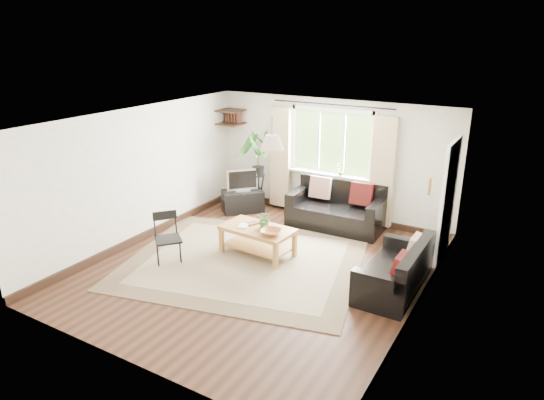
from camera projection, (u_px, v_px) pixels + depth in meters
The scene contains 24 objects.
floor at pixel (259, 268), 7.82m from camera, with size 5.50×5.50×0.00m, color black.
ceiling at pixel (258, 120), 7.02m from camera, with size 5.50×5.50×0.00m, color white.
wall_back at pixel (331, 159), 9.66m from camera, with size 5.00×0.02×2.40m, color beige.
wall_front at pixel (123, 270), 5.18m from camera, with size 5.00×0.02×2.40m, color beige.
wall_left at pixel (140, 175), 8.61m from camera, with size 0.02×5.50×2.40m, color beige.
wall_right at pixel (424, 230), 6.23m from camera, with size 0.02×5.50×2.40m, color beige.
rug at pixel (244, 261), 8.04m from camera, with size 3.75×3.21×0.02m, color beige.
window at pixel (331, 143), 9.51m from camera, with size 2.50×0.16×2.16m, color white, non-canonical shape.
door at pixel (447, 206), 7.69m from camera, with size 0.06×0.96×2.06m, color silver.
corner_shelf at pixel (231, 117), 10.30m from camera, with size 0.50×0.50×0.34m, color black, non-canonical shape.
pendant_lamp at pixel (272, 139), 7.47m from camera, with size 0.36×0.36×0.54m, color beige, non-canonical shape.
wall_sconce at pixel (428, 183), 6.33m from camera, with size 0.12×0.12×0.28m, color beige, non-canonical shape.
sofa_back at pixel (336, 207), 9.33m from camera, with size 1.80×0.90×0.85m, color black, non-canonical shape.
sofa_right at pixel (394, 268), 7.05m from camera, with size 0.77×1.53×0.72m, color black, non-canonical shape.
coffee_table at pixel (258, 241), 8.22m from camera, with size 1.22×0.67×0.50m, color #976331, non-canonical shape.
table_plant at pixel (265, 219), 8.07m from camera, with size 0.28×0.24×0.31m, color #3A6B2B.
bowl at pixel (271, 232), 7.85m from camera, with size 0.34×0.34×0.08m, color #9B5A35.
book_a at pixel (239, 225), 8.21m from camera, with size 0.16×0.22×0.02m, color silver.
book_b at pixel (251, 222), 8.37m from camera, with size 0.15×0.21×0.02m, color brown.
tv_stand at pixel (243, 201), 10.23m from camera, with size 0.84×0.47×0.45m, color black.
tv at pixel (242, 180), 10.07m from camera, with size 0.65×0.22×0.50m, color #A5A5AA, non-canonical shape.
palm_stand at pixel (258, 172), 10.19m from camera, with size 0.64×0.64×1.65m, color black, non-canonical shape.
folding_chair at pixel (168, 240), 7.81m from camera, with size 0.44×0.44×0.86m, color black, non-canonical shape.
sill_plant at pixel (340, 169), 9.49m from camera, with size 0.14×0.10×0.27m, color #2D6023.
Camera 1 is at (3.72, -5.95, 3.62)m, focal length 32.00 mm.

